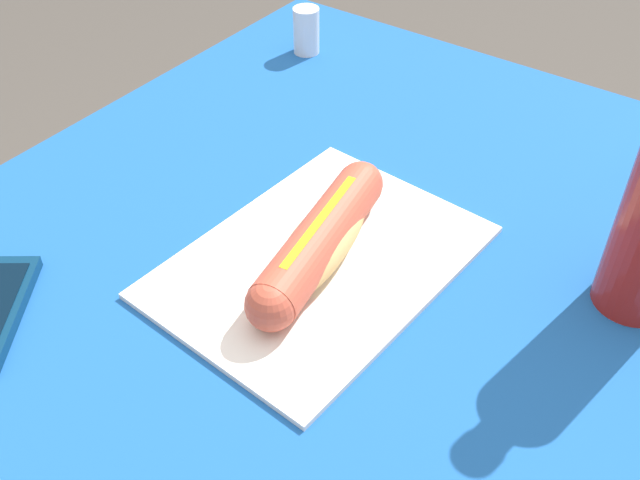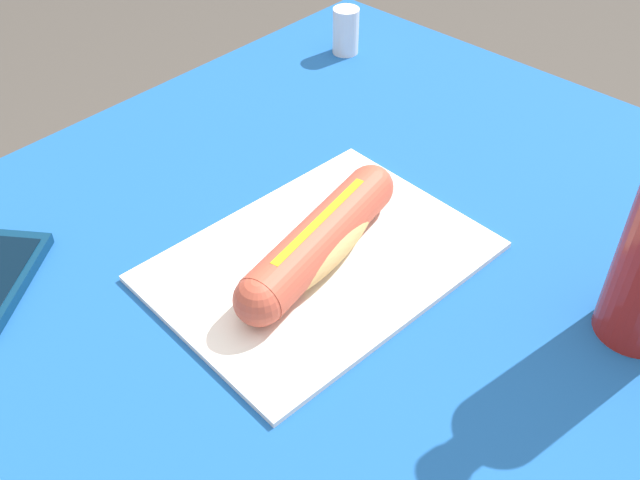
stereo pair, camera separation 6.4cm
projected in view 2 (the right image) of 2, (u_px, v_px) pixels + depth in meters
name	position (u px, v px, depth m)	size (l,w,h in m)	color
dining_table	(329.00, 387.00, 0.78)	(0.99, 0.83, 0.75)	brown
paper_wrapper	(320.00, 261.00, 0.70)	(0.30, 0.22, 0.01)	silver
hot_dog	(320.00, 240.00, 0.68)	(0.23, 0.09, 0.05)	tan
salt_shaker	(346.00, 31.00, 1.00)	(0.04, 0.04, 0.06)	silver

